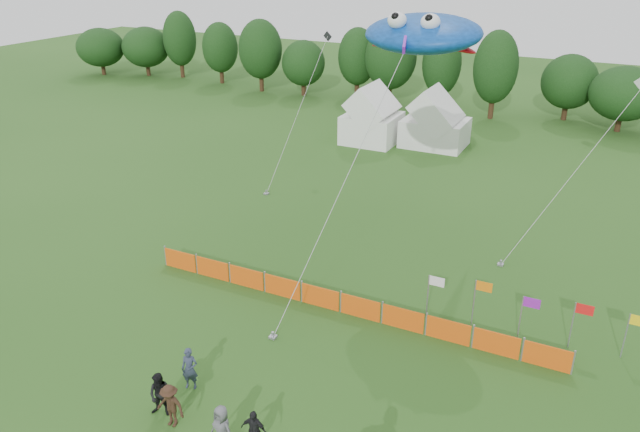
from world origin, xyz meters
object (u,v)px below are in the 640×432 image
at_px(tent_left, 372,119).
at_px(spectator_e, 222,429).
at_px(spectator_b, 160,395).
at_px(stingray_kite, 426,33).
at_px(barrier_fence, 340,302).
at_px(spectator_c, 170,406).
at_px(spectator_a, 190,369).
at_px(tent_right, 435,124).
at_px(spectator_d, 254,430).

height_order(tent_left, spectator_e, tent_left).
distance_m(spectator_b, spectator_e, 2.93).
bearing_deg(spectator_e, stingray_kite, 99.35).
bearing_deg(barrier_fence, tent_left, 109.15).
bearing_deg(spectator_c, spectator_a, 105.98).
distance_m(barrier_fence, spectator_c, 9.43).
xyz_separation_m(tent_right, spectator_e, (3.67, -35.40, -0.94)).
bearing_deg(spectator_a, tent_right, 72.71).
bearing_deg(spectator_b, spectator_a, 74.77).
relative_size(barrier_fence, spectator_b, 11.52).
bearing_deg(tent_right, spectator_d, -82.51).
bearing_deg(spectator_a, stingray_kite, 56.76).
height_order(tent_left, spectator_d, tent_left).
xyz_separation_m(spectator_c, stingray_kite, (3.13, 16.36, 10.68)).
bearing_deg(spectator_b, spectator_d, -13.71).
bearing_deg(tent_left, spectator_a, -79.78).
bearing_deg(spectator_c, spectator_e, -6.07).
distance_m(barrier_fence, spectator_a, 7.79).
bearing_deg(tent_left, stingray_kite, -61.51).
distance_m(barrier_fence, spectator_b, 9.35).
bearing_deg(spectator_d, tent_left, 99.60).
bearing_deg(spectator_a, spectator_b, -109.22).
xyz_separation_m(tent_right, spectator_d, (4.59, -34.92, -1.03)).
distance_m(barrier_fence, spectator_e, 9.32).
xyz_separation_m(tent_left, spectator_b, (5.75, -33.65, -1.08)).
xyz_separation_m(tent_right, stingray_kite, (4.55, -18.90, 9.70)).
bearing_deg(spectator_d, spectator_b, 174.62).
distance_m(spectator_b, spectator_c, 0.71).
relative_size(spectator_e, stingray_kite, 0.10).
distance_m(tent_right, stingray_kite, 21.72).
bearing_deg(spectator_c, spectator_b, 155.27).
bearing_deg(tent_right, spectator_c, -87.69).
height_order(spectator_d, stingray_kite, stingray_kite).
bearing_deg(barrier_fence, tent_right, 97.88).
bearing_deg(spectator_a, spectator_e, -54.13).
height_order(barrier_fence, spectator_e, spectator_e).
bearing_deg(spectator_b, barrier_fence, 57.67).
bearing_deg(tent_right, spectator_b, -88.74).
bearing_deg(stingray_kite, spectator_d, -89.86).
relative_size(barrier_fence, stingray_kite, 1.09).
distance_m(tent_right, spectator_b, 35.01).
bearing_deg(stingray_kite, spectator_a, -104.60).
bearing_deg(spectator_c, barrier_fence, 74.18).
height_order(spectator_c, spectator_d, spectator_c).
height_order(spectator_a, spectator_d, spectator_a).
relative_size(tent_left, spectator_e, 2.49).
bearing_deg(stingray_kite, spectator_c, -100.82).
distance_m(barrier_fence, spectator_d, 8.90).
height_order(barrier_fence, spectator_a, spectator_a).
distance_m(tent_right, spectator_c, 35.29).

